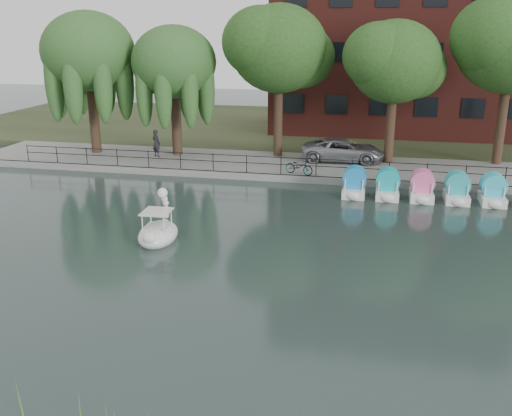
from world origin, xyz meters
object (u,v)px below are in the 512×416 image
(minivan, at_px, (343,148))
(bicycle, at_px, (299,166))
(swan_boat, at_px, (158,230))
(pedestrian, at_px, (156,141))

(minivan, distance_m, bicycle, 4.39)
(bicycle, bearing_deg, swan_boat, 177.84)
(minivan, height_order, swan_boat, swan_boat)
(minivan, xyz_separation_m, bicycle, (-2.23, -3.77, -0.31))
(pedestrian, distance_m, swan_boat, 14.17)
(minivan, relative_size, pedestrian, 2.93)
(pedestrian, relative_size, swan_boat, 0.78)
(bicycle, distance_m, pedestrian, 9.95)
(pedestrian, bearing_deg, swan_boat, 136.80)
(minivan, distance_m, pedestrian, 11.87)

